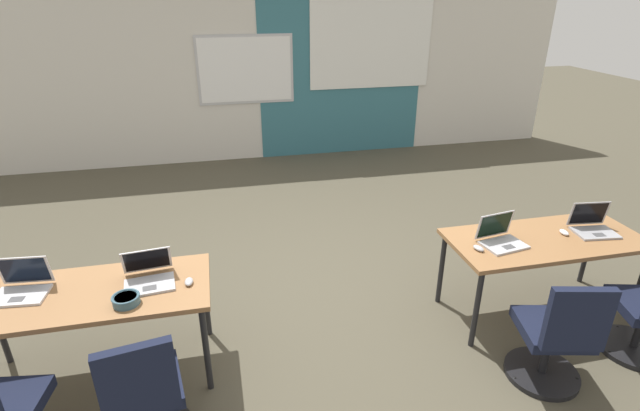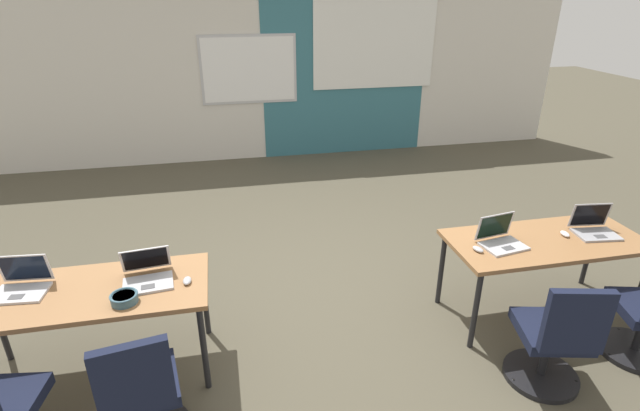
# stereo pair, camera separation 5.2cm
# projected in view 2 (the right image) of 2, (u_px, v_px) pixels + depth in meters

# --- Properties ---
(ground_plane) EXTENTS (24.00, 24.00, 0.00)m
(ground_plane) POSITION_uv_depth(u_px,v_px,m) (321.00, 296.00, 4.40)
(ground_plane) COLOR #4C4738
(back_wall_assembly) EXTENTS (10.00, 0.27, 2.80)m
(back_wall_assembly) POSITION_uv_depth(u_px,v_px,m) (268.00, 69.00, 7.56)
(back_wall_assembly) COLOR silver
(back_wall_assembly) RESTS_ON ground
(desk_near_left) EXTENTS (1.60, 0.70, 0.72)m
(desk_near_left) POSITION_uv_depth(u_px,v_px,m) (89.00, 298.00, 3.27)
(desk_near_left) COLOR olive
(desk_near_left) RESTS_ON ground
(desk_near_right) EXTENTS (1.60, 0.70, 0.72)m
(desk_near_right) POSITION_uv_depth(u_px,v_px,m) (545.00, 246.00, 3.93)
(desk_near_right) COLOR olive
(desk_near_right) RESTS_ON ground
(laptop_near_left_end) EXTENTS (0.35, 0.30, 0.24)m
(laptop_near_left_end) POSITION_uv_depth(u_px,v_px,m) (22.00, 284.00, 3.21)
(laptop_near_left_end) COLOR silver
(laptop_near_left_end) RESTS_ON desk_near_left
(laptop_near_left_inner) EXTENTS (0.36, 0.35, 0.22)m
(laptop_near_left_inner) POSITION_uv_depth(u_px,v_px,m) (147.00, 275.00, 3.33)
(laptop_near_left_inner) COLOR #B7B7BC
(laptop_near_left_inner) RESTS_ON desk_near_left
(mouse_near_left_inner) EXTENTS (0.06, 0.10, 0.03)m
(mouse_near_left_inner) POSITION_uv_depth(u_px,v_px,m) (187.00, 281.00, 3.32)
(mouse_near_left_inner) COLOR #B2B2B7
(mouse_near_left_inner) RESTS_ON desk_near_left
(chair_near_left_inner) EXTENTS (0.52, 0.57, 0.92)m
(chair_near_left_inner) POSITION_uv_depth(u_px,v_px,m) (142.00, 399.00, 2.82)
(chair_near_left_inner) COLOR black
(chair_near_left_inner) RESTS_ON ground
(laptop_near_right_end) EXTENTS (0.36, 0.31, 0.24)m
(laptop_near_right_end) POSITION_uv_depth(u_px,v_px,m) (594.00, 228.00, 3.98)
(laptop_near_right_end) COLOR #9E9EA3
(laptop_near_right_end) RESTS_ON desk_near_right
(mouse_near_right_end) EXTENTS (0.07, 0.11, 0.03)m
(mouse_near_right_end) POSITION_uv_depth(u_px,v_px,m) (565.00, 234.00, 3.95)
(mouse_near_right_end) COLOR silver
(mouse_near_right_end) RESTS_ON desk_near_right
(laptop_near_right_inner) EXTENTS (0.37, 0.32, 0.24)m
(laptop_near_right_inner) POSITION_uv_depth(u_px,v_px,m) (500.00, 239.00, 3.80)
(laptop_near_right_inner) COLOR #B7B7BC
(laptop_near_right_inner) RESTS_ON desk_near_right
(mouse_near_right_inner) EXTENTS (0.08, 0.11, 0.03)m
(mouse_near_right_inner) POSITION_uv_depth(u_px,v_px,m) (478.00, 249.00, 3.71)
(mouse_near_right_inner) COLOR #B2B2B7
(mouse_near_right_inner) RESTS_ON desk_near_right
(chair_near_right_inner) EXTENTS (0.53, 0.58, 0.92)m
(chair_near_right_inner) POSITION_uv_depth(u_px,v_px,m) (554.00, 343.00, 3.27)
(chair_near_right_inner) COLOR black
(chair_near_right_inner) RESTS_ON ground
(snack_bowl) EXTENTS (0.18, 0.18, 0.06)m
(snack_bowl) POSITION_uv_depth(u_px,v_px,m) (124.00, 298.00, 3.10)
(snack_bowl) COLOR #3D6070
(snack_bowl) RESTS_ON desk_near_left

